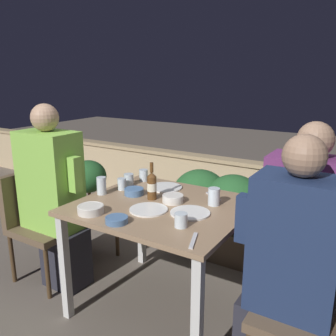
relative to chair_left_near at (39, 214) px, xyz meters
The scene contains 28 objects.
ground_plane 1.14m from the chair_left_near, ahead, with size 16.00×16.00×0.00m, color #665B51.
parapet_wall 2.17m from the chair_left_near, 61.97° to the left, with size 9.00×0.18×0.64m.
dining_table 1.04m from the chair_left_near, ahead, with size 1.03×0.92×0.74m.
planter_hedge 1.54m from the chair_left_near, 41.48° to the left, with size 1.12×0.47×0.73m.
chair_left_near is the anchor object (origin of this frame).
person_green_blouse 0.26m from the chair_left_near, ahead, with size 0.50×0.26×1.34m.
chair_left_far 0.34m from the chair_left_near, 87.20° to the left, with size 0.46×0.45×0.82m.
chair_right_near 2.03m from the chair_left_near, ahead, with size 0.46×0.45×0.82m.
person_navy_jumper 1.84m from the chair_left_near, ahead, with size 0.48×0.26×1.29m.
chair_right_far 2.04m from the chair_left_near, ahead, with size 0.46×0.45×0.82m.
person_purple_stripe 1.85m from the chair_left_near, 10.43° to the left, with size 0.51×0.26×1.30m.
beer_bottle 0.99m from the chair_left_near, 12.01° to the left, with size 0.06×0.06×0.25m.
plate_0 1.27m from the chair_left_near, ahead, with size 0.24×0.24×0.01m.
plate_1 0.99m from the chair_left_near, 26.84° to the left, with size 0.24×0.24×0.01m.
plate_2 1.03m from the chair_left_near, ahead, with size 0.23×0.23×0.01m.
bowl_0 0.81m from the chair_left_near, 14.98° to the right, with size 0.15×0.15×0.05m.
bowl_1 0.82m from the chair_left_near, 14.87° to the left, with size 0.13×0.13×0.04m.
bowl_2 1.11m from the chair_left_near, 11.49° to the left, with size 0.13×0.13×0.05m.
bowl_3 1.02m from the chair_left_near, 13.23° to the right, with size 0.13×0.13×0.04m.
glass_cup_0 0.72m from the chair_left_near, 21.68° to the left, with size 0.06×0.06×0.08m.
glass_cup_1 0.64m from the chair_left_near, ahead, with size 0.06×0.06×0.12m.
glass_cup_2 1.32m from the chair_left_near, ahead, with size 0.07×0.07×0.08m.
glass_cup_3 0.74m from the chair_left_near, 30.87° to the left, with size 0.07×0.07×0.08m.
glass_cup_4 0.84m from the chair_left_near, 38.54° to the left, with size 0.07×0.07×0.09m.
glass_cup_5 1.36m from the chair_left_near, 13.37° to the left, with size 0.07×0.07×0.11m.
fork_0 1.46m from the chair_left_near, ahead, with size 0.07×0.17×0.01m.
fork_1 1.33m from the chair_left_near, 19.69° to the left, with size 0.15×0.12×0.01m.
potted_plant 1.05m from the chair_left_near, 113.69° to the left, with size 0.37×0.37×0.67m.
Camera 1 is at (1.14, -1.76, 1.53)m, focal length 38.00 mm.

